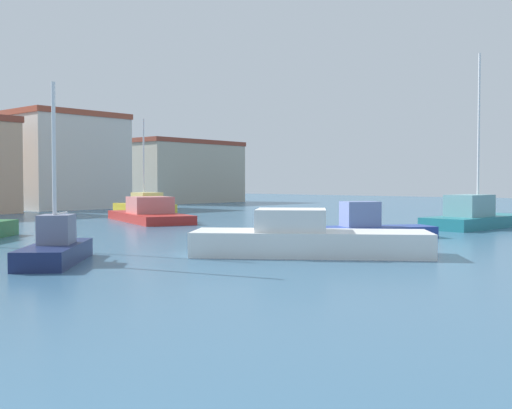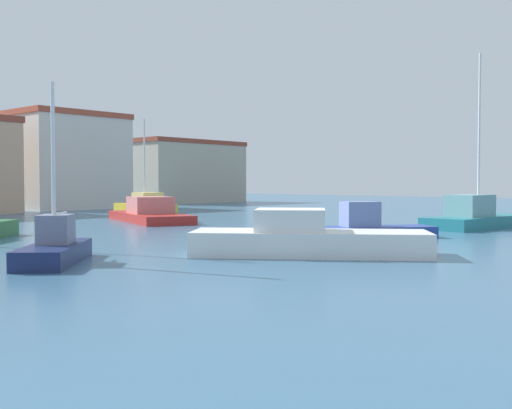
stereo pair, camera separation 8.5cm
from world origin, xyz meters
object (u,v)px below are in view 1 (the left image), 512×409
sailboat_navy_outer_mooring (55,247)px  sailboat_teal_inner_mooring (475,217)px  motorboat_red_far_left (149,213)px  motorboat_white_near_pier (307,239)px  motorboat_blue_mid_harbor (366,227)px  sailboat_yellow_behind_lamppost (145,207)px

sailboat_navy_outer_mooring → sailboat_teal_inner_mooring: (22.82, -3.97, 0.11)m
motorboat_red_far_left → sailboat_teal_inner_mooring: 19.22m
motorboat_white_near_pier → sailboat_teal_inner_mooring: 16.15m
motorboat_white_near_pier → motorboat_blue_mid_harbor: (6.86, 1.87, -0.07)m
sailboat_navy_outer_mooring → motorboat_white_near_pier: (6.69, -4.62, 0.06)m
sailboat_yellow_behind_lamppost → motorboat_red_far_left: sailboat_yellow_behind_lamppost is taller
sailboat_yellow_behind_lamppost → sailboat_teal_inner_mooring: sailboat_teal_inner_mooring is taller
sailboat_yellow_behind_lamppost → motorboat_blue_mid_harbor: size_ratio=1.23×
motorboat_red_far_left → motorboat_blue_mid_harbor: bearing=-93.5°
sailboat_navy_outer_mooring → motorboat_red_far_left: size_ratio=0.59×
sailboat_navy_outer_mooring → sailboat_yellow_behind_lamppost: bearing=45.5°
sailboat_navy_outer_mooring → motorboat_red_far_left: (14.53, 13.38, 0.01)m
motorboat_white_near_pier → sailboat_teal_inner_mooring: (16.14, 0.66, 0.04)m
sailboat_navy_outer_mooring → sailboat_teal_inner_mooring: 23.17m
sailboat_yellow_behind_lamppost → sailboat_teal_inner_mooring: (4.03, -23.11, -0.02)m
sailboat_teal_inner_mooring → motorboat_blue_mid_harbor: (-9.28, 1.21, -0.11)m
motorboat_red_far_left → motorboat_blue_mid_harbor: motorboat_blue_mid_harbor is taller
sailboat_yellow_behind_lamppost → motorboat_blue_mid_harbor: bearing=-103.5°
sailboat_yellow_behind_lamppost → motorboat_red_far_left: bearing=-126.4°
sailboat_navy_outer_mooring → motorboat_blue_mid_harbor: sailboat_navy_outer_mooring is taller
sailboat_navy_outer_mooring → motorboat_red_far_left: sailboat_navy_outer_mooring is taller
motorboat_red_far_left → motorboat_blue_mid_harbor: 16.17m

